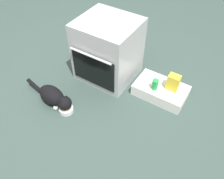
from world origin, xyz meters
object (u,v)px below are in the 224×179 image
Objects in this scene: oven at (108,50)px; snack_bag at (173,82)px; pantry_cabinet at (161,90)px; food_bowl at (66,109)px; soda_can at (155,85)px; cat at (54,97)px.

oven is 3.89× the size of snack_bag.
oven is 0.74m from pantry_cabinet.
food_bowl is at bearing -93.57° from oven.
oven is at bearing -178.96° from pantry_cabinet.
oven reaches higher than snack_bag.
pantry_cabinet is 3.10× the size of snack_bag.
soda_can reaches higher than pantry_cabinet.
food_bowl is at bearing -135.39° from soda_can.
soda_can is at bearing -123.63° from pantry_cabinet.
cat is at bearing -142.32° from soda_can.
pantry_cabinet is 1.04m from food_bowl.
food_bowl is 0.22× the size of cat.
cat is 1.06m from soda_can.
oven is at bearing 86.43° from food_bowl.
snack_bag reaches higher than soda_can.
pantry_cabinet is (0.68, 0.01, -0.28)m from oven.
food_bowl is 1.15m from snack_bag.
pantry_cabinet is 0.16m from soda_can.
snack_bag is (1.00, 0.75, 0.11)m from cat.
pantry_cabinet is at bearing 1.04° from oven.
cat is at bearing -140.86° from pantry_cabinet.
pantry_cabinet is at bearing -166.97° from snack_bag.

